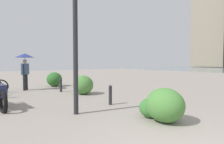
# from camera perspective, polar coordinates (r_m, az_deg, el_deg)

# --- Properties ---
(building_highrise) EXTENTS (12.10, 10.25, 31.79)m
(building_highrise) POSITION_cam_1_polar(r_m,az_deg,el_deg) (80.68, 28.54, 12.06)
(building_highrise) COLOR gray
(building_highrise) RESTS_ON ground
(lamppost) EXTENTS (0.98, 0.28, 4.00)m
(lamppost) POSITION_cam_1_polar(r_m,az_deg,el_deg) (5.71, -11.14, 14.33)
(lamppost) COLOR #232328
(lamppost) RESTS_ON ground
(pedestrian) EXTENTS (1.00, 1.00, 2.03)m
(pedestrian) POSITION_cam_1_polar(r_m,az_deg,el_deg) (11.34, -25.01, 2.98)
(pedestrian) COLOR black
(pedestrian) RESTS_ON ground
(bollard_near) EXTENTS (0.13, 0.13, 0.71)m
(bollard_near) POSITION_cam_1_polar(r_m,az_deg,el_deg) (6.84, -0.52, -6.85)
(bollard_near) COLOR #232328
(bollard_near) RESTS_ON ground
(bollard_mid) EXTENTS (0.13, 0.13, 0.69)m
(bollard_mid) POSITION_cam_1_polar(r_m,az_deg,el_deg) (10.17, -15.31, -3.80)
(bollard_mid) COLOR #232328
(bollard_mid) RESTS_ON ground
(shrub_low) EXTENTS (1.07, 0.96, 0.91)m
(shrub_low) POSITION_cam_1_polar(r_m,az_deg,el_deg) (12.62, -17.16, -2.13)
(shrub_low) COLOR #2D6628
(shrub_low) RESTS_ON ground
(shrub_round) EXTENTS (1.06, 0.96, 0.90)m
(shrub_round) POSITION_cam_1_polar(r_m,az_deg,el_deg) (9.15, -8.79, -3.91)
(shrub_round) COLOR #477F38
(shrub_round) RESTS_ON ground
(shrub_wide) EXTENTS (1.03, 0.93, 0.88)m
(shrub_wide) POSITION_cam_1_polar(r_m,az_deg,el_deg) (5.06, 15.78, -9.66)
(shrub_wide) COLOR #477F38
(shrub_wide) RESTS_ON ground
(shrub_tall) EXTENTS (0.63, 0.56, 0.53)m
(shrub_tall) POSITION_cam_1_polar(r_m,az_deg,el_deg) (5.41, 11.46, -10.69)
(shrub_tall) COLOR #387533
(shrub_tall) RESTS_ON ground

